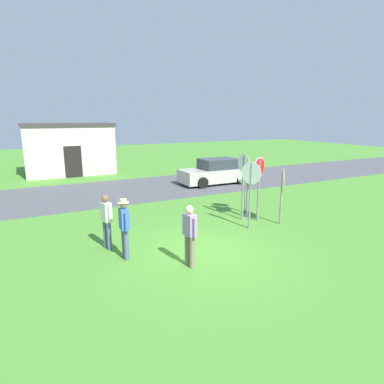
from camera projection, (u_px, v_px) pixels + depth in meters
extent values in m
plane|color=#47842D|center=(203.00, 254.00, 9.49)|extent=(80.00, 80.00, 0.00)
cube|color=#4C4C51|center=(117.00, 191.00, 17.73)|extent=(60.00, 6.40, 0.01)
cube|color=beige|center=(69.00, 150.00, 23.06)|extent=(5.81, 3.66, 3.36)
cube|color=#383333|center=(67.00, 125.00, 22.66)|extent=(6.01, 3.86, 0.20)
cube|color=black|center=(73.00, 162.00, 21.60)|extent=(1.10, 0.08, 2.10)
cube|color=#B7B2A3|center=(215.00, 175.00, 19.67)|extent=(4.32, 1.85, 0.76)
cube|color=#2D333D|center=(219.00, 164.00, 19.63)|extent=(2.26, 1.56, 0.60)
cylinder|color=black|center=(203.00, 183.00, 18.35)|extent=(0.64, 0.23, 0.64)
cylinder|color=black|center=(189.00, 178.00, 19.92)|extent=(0.64, 0.23, 0.64)
cylinder|color=black|center=(241.00, 179.00, 19.52)|extent=(0.64, 0.23, 0.64)
cylinder|color=black|center=(225.00, 174.00, 21.09)|extent=(0.64, 0.23, 0.64)
cylinder|color=slate|center=(281.00, 198.00, 11.99)|extent=(0.10, 0.10, 2.03)
cylinder|color=white|center=(282.00, 181.00, 11.85)|extent=(0.54, 0.74, 0.90)
cylinder|color=red|center=(283.00, 181.00, 11.84)|extent=(0.50, 0.69, 0.84)
cylinder|color=slate|center=(246.00, 190.00, 13.45)|extent=(0.11, 0.12, 1.98)
cylinder|color=white|center=(246.00, 173.00, 13.30)|extent=(0.61, 0.32, 0.68)
cylinder|color=red|center=(246.00, 173.00, 13.31)|extent=(0.57, 0.30, 0.63)
cylinder|color=slate|center=(243.00, 188.00, 12.49)|extent=(0.07, 0.07, 2.52)
cylinder|color=white|center=(244.00, 164.00, 12.28)|extent=(0.03, 0.74, 0.74)
cylinder|color=red|center=(244.00, 164.00, 12.28)|extent=(0.03, 0.69, 0.69)
cylinder|color=slate|center=(250.00, 197.00, 11.47)|extent=(0.13, 0.10, 2.36)
cylinder|color=white|center=(251.00, 173.00, 11.29)|extent=(0.28, 0.77, 0.80)
cylinder|color=red|center=(251.00, 173.00, 11.29)|extent=(0.26, 0.71, 0.74)
cylinder|color=slate|center=(258.00, 190.00, 12.36)|extent=(0.09, 0.09, 2.41)
cylinder|color=white|center=(260.00, 167.00, 12.16)|extent=(0.70, 0.27, 0.74)
cylinder|color=red|center=(260.00, 167.00, 12.15)|extent=(0.65, 0.25, 0.68)
cylinder|color=slate|center=(247.00, 191.00, 12.92)|extent=(0.10, 0.10, 2.08)
cylinder|color=white|center=(248.00, 175.00, 12.77)|extent=(0.61, 0.65, 0.88)
cylinder|color=red|center=(248.00, 175.00, 12.77)|extent=(0.57, 0.60, 0.81)
cylinder|color=#7A6B56|center=(187.00, 250.00, 8.71)|extent=(0.14, 0.14, 0.88)
cylinder|color=#7A6B56|center=(192.00, 252.00, 8.54)|extent=(0.14, 0.14, 0.88)
cube|color=#9E7AB2|center=(190.00, 225.00, 8.46)|extent=(0.27, 0.39, 0.58)
cylinder|color=#9E7AB2|center=(184.00, 223.00, 8.65)|extent=(0.09, 0.09, 0.52)
cylinder|color=#9E7AB2|center=(195.00, 228.00, 8.28)|extent=(0.09, 0.09, 0.52)
sphere|color=beige|center=(190.00, 210.00, 8.37)|extent=(0.21, 0.21, 0.21)
cylinder|color=#4C5670|center=(124.00, 242.00, 9.20)|extent=(0.14, 0.14, 0.88)
cylinder|color=#4C5670|center=(126.00, 245.00, 9.01)|extent=(0.14, 0.14, 0.88)
cube|color=#3860B7|center=(124.00, 219.00, 8.95)|extent=(0.23, 0.37, 0.58)
cylinder|color=#3860B7|center=(122.00, 217.00, 9.16)|extent=(0.09, 0.09, 0.52)
cylinder|color=#3860B7|center=(126.00, 222.00, 8.74)|extent=(0.09, 0.09, 0.52)
sphere|color=#9E7051|center=(123.00, 205.00, 8.85)|extent=(0.21, 0.21, 0.21)
cylinder|color=beige|center=(123.00, 202.00, 8.84)|extent=(0.32, 0.31, 0.02)
cylinder|color=beige|center=(123.00, 201.00, 8.83)|extent=(0.19, 0.19, 0.09)
cylinder|color=#4C5670|center=(106.00, 234.00, 9.88)|extent=(0.14, 0.14, 0.88)
cylinder|color=#4C5670|center=(109.00, 236.00, 9.72)|extent=(0.14, 0.14, 0.88)
cube|color=beige|center=(106.00, 212.00, 9.64)|extent=(0.30, 0.40, 0.58)
cylinder|color=beige|center=(102.00, 211.00, 9.82)|extent=(0.09, 0.09, 0.52)
cylinder|color=beige|center=(110.00, 214.00, 9.47)|extent=(0.09, 0.09, 0.52)
sphere|color=brown|center=(105.00, 198.00, 9.55)|extent=(0.21, 0.21, 0.21)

